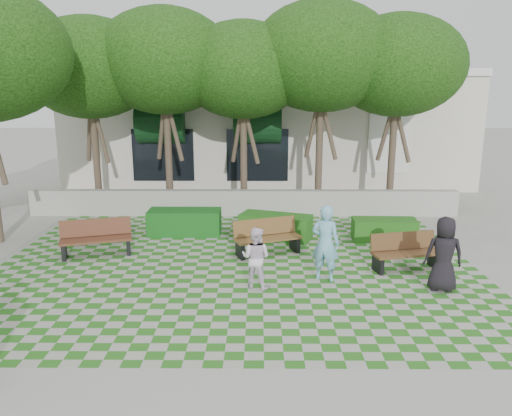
{
  "coord_description": "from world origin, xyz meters",
  "views": [
    {
      "loc": [
        0.59,
        -10.85,
        4.39
      ],
      "look_at": [
        0.5,
        1.5,
        1.4
      ],
      "focal_mm": 35.0,
      "sensor_mm": 36.0,
      "label": 1
    }
  ],
  "objects_px": {
    "bench_west": "(96,239)",
    "person_white": "(256,258)",
    "person_dark": "(444,254)",
    "bench_mid": "(267,238)",
    "hedge_midright": "(276,227)",
    "hedge_midleft": "(185,222)",
    "hedge_east": "(384,230)",
    "person_blue": "(325,243)",
    "bench_east": "(406,252)"
  },
  "relations": [
    {
      "from": "bench_west",
      "to": "person_white",
      "type": "xyz_separation_m",
      "value": [
        4.28,
        -2.17,
        0.24
      ]
    },
    {
      "from": "bench_west",
      "to": "person_dark",
      "type": "xyz_separation_m",
      "value": [
        8.41,
        -2.31,
        0.38
      ]
    },
    {
      "from": "bench_mid",
      "to": "hedge_midright",
      "type": "height_order",
      "value": "bench_mid"
    },
    {
      "from": "hedge_midleft",
      "to": "person_dark",
      "type": "bearing_deg",
      "value": -34.22
    },
    {
      "from": "hedge_midleft",
      "to": "person_dark",
      "type": "xyz_separation_m",
      "value": [
        6.33,
        -4.31,
        0.46
      ]
    },
    {
      "from": "hedge_east",
      "to": "hedge_midleft",
      "type": "xyz_separation_m",
      "value": [
        -5.96,
        0.58,
        0.06
      ]
    },
    {
      "from": "bench_mid",
      "to": "person_white",
      "type": "relative_size",
      "value": 1.34
    },
    {
      "from": "bench_mid",
      "to": "person_white",
      "type": "bearing_deg",
      "value": -118.42
    },
    {
      "from": "hedge_midright",
      "to": "person_blue",
      "type": "height_order",
      "value": "person_blue"
    },
    {
      "from": "bench_mid",
      "to": "hedge_east",
      "type": "distance_m",
      "value": 3.69
    },
    {
      "from": "bench_west",
      "to": "hedge_midright",
      "type": "relative_size",
      "value": 0.93
    },
    {
      "from": "hedge_east",
      "to": "hedge_midleft",
      "type": "bearing_deg",
      "value": 174.45
    },
    {
      "from": "person_blue",
      "to": "person_dark",
      "type": "relative_size",
      "value": 1.07
    },
    {
      "from": "person_white",
      "to": "hedge_midright",
      "type": "bearing_deg",
      "value": -77.19
    },
    {
      "from": "bench_east",
      "to": "hedge_east",
      "type": "bearing_deg",
      "value": 75.51
    },
    {
      "from": "bench_west",
      "to": "hedge_east",
      "type": "bearing_deg",
      "value": -6.61
    },
    {
      "from": "bench_mid",
      "to": "hedge_midleft",
      "type": "xyz_separation_m",
      "value": [
        -2.49,
        1.83,
        -0.07
      ]
    },
    {
      "from": "bench_west",
      "to": "hedge_east",
      "type": "height_order",
      "value": "bench_west"
    },
    {
      "from": "hedge_midright",
      "to": "hedge_east",
      "type": "bearing_deg",
      "value": -2.92
    },
    {
      "from": "bench_west",
      "to": "person_white",
      "type": "bearing_deg",
      "value": -43.51
    },
    {
      "from": "bench_mid",
      "to": "person_dark",
      "type": "height_order",
      "value": "person_dark"
    },
    {
      "from": "person_blue",
      "to": "person_white",
      "type": "xyz_separation_m",
      "value": [
        -1.61,
        -0.45,
        -0.2
      ]
    },
    {
      "from": "bench_mid",
      "to": "person_white",
      "type": "xyz_separation_m",
      "value": [
        -0.29,
        -2.34,
        0.25
      ]
    },
    {
      "from": "bench_mid",
      "to": "bench_west",
      "type": "distance_m",
      "value": 4.57
    },
    {
      "from": "bench_east",
      "to": "hedge_east",
      "type": "relative_size",
      "value": 0.98
    },
    {
      "from": "hedge_east",
      "to": "person_white",
      "type": "relative_size",
      "value": 1.31
    },
    {
      "from": "hedge_midleft",
      "to": "person_blue",
      "type": "distance_m",
      "value": 5.35
    },
    {
      "from": "hedge_east",
      "to": "person_blue",
      "type": "height_order",
      "value": "person_blue"
    },
    {
      "from": "hedge_east",
      "to": "person_blue",
      "type": "xyz_separation_m",
      "value": [
        -2.15,
        -3.14,
        0.58
      ]
    },
    {
      "from": "hedge_midleft",
      "to": "person_white",
      "type": "relative_size",
      "value": 1.56
    },
    {
      "from": "bench_mid",
      "to": "person_blue",
      "type": "distance_m",
      "value": 2.34
    },
    {
      "from": "hedge_midright",
      "to": "hedge_midleft",
      "type": "bearing_deg",
      "value": 171.47
    },
    {
      "from": "bench_east",
      "to": "bench_west",
      "type": "height_order",
      "value": "bench_west"
    },
    {
      "from": "bench_west",
      "to": "person_blue",
      "type": "bearing_deg",
      "value": -32.89
    },
    {
      "from": "hedge_midright",
      "to": "hedge_midleft",
      "type": "xyz_separation_m",
      "value": [
        -2.77,
        0.42,
        0.02
      ]
    },
    {
      "from": "bench_mid",
      "to": "bench_west",
      "type": "xyz_separation_m",
      "value": [
        -4.57,
        -0.17,
        0.01
      ]
    },
    {
      "from": "hedge_east",
      "to": "bench_east",
      "type": "bearing_deg",
      "value": -91.42
    },
    {
      "from": "person_blue",
      "to": "bench_west",
      "type": "bearing_deg",
      "value": 8.07
    },
    {
      "from": "bench_east",
      "to": "hedge_midright",
      "type": "xyz_separation_m",
      "value": [
        -3.13,
        2.57,
        -0.07
      ]
    },
    {
      "from": "person_blue",
      "to": "hedge_east",
      "type": "bearing_deg",
      "value": -100.09
    },
    {
      "from": "bench_east",
      "to": "hedge_midleft",
      "type": "relative_size",
      "value": 0.82
    },
    {
      "from": "hedge_midleft",
      "to": "person_white",
      "type": "height_order",
      "value": "person_white"
    },
    {
      "from": "person_dark",
      "to": "person_white",
      "type": "relative_size",
      "value": 1.2
    },
    {
      "from": "bench_mid",
      "to": "person_dark",
      "type": "relative_size",
      "value": 1.12
    },
    {
      "from": "hedge_east",
      "to": "person_dark",
      "type": "xyz_separation_m",
      "value": [
        0.37,
        -3.73,
        0.52
      ]
    },
    {
      "from": "bench_east",
      "to": "person_dark",
      "type": "distance_m",
      "value": 1.44
    },
    {
      "from": "bench_east",
      "to": "bench_mid",
      "type": "distance_m",
      "value": 3.6
    },
    {
      "from": "bench_mid",
      "to": "person_blue",
      "type": "xyz_separation_m",
      "value": [
        1.32,
        -1.89,
        0.45
      ]
    },
    {
      "from": "bench_east",
      "to": "hedge_east",
      "type": "xyz_separation_m",
      "value": [
        0.06,
        2.41,
        -0.11
      ]
    },
    {
      "from": "hedge_midright",
      "to": "hedge_midleft",
      "type": "relative_size",
      "value": 0.95
    }
  ]
}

